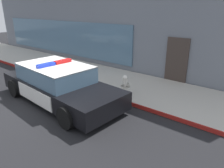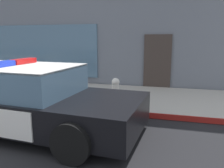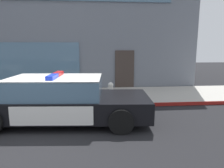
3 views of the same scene
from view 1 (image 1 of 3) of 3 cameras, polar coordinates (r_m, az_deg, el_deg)
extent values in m
plane|color=black|center=(8.30, -19.45, -4.70)|extent=(48.00, 48.00, 0.00)
cube|color=#B2ADA3|center=(10.36, -3.10, 1.86)|extent=(48.00, 3.15, 0.15)
cube|color=maroon|center=(9.31, -9.62, -0.57)|extent=(28.80, 0.04, 0.14)
cube|color=slate|center=(17.09, 6.10, 20.70)|extent=(19.59, 10.79, 7.00)
cube|color=slate|center=(14.80, -14.13, 12.34)|extent=(11.75, 0.08, 2.10)
cube|color=#382D28|center=(9.81, 17.17, 5.86)|extent=(1.00, 0.08, 2.10)
cube|color=black|center=(7.96, -13.94, -1.27)|extent=(5.30, 2.30, 0.60)
cube|color=silver|center=(6.66, -6.07, -3.55)|extent=(1.89, 2.02, 0.05)
cube|color=silver|center=(9.41, -20.19, 2.47)|extent=(1.58, 2.00, 0.05)
cube|color=silver|center=(8.57, -8.89, 0.65)|extent=(2.17, 0.18, 0.51)
cube|color=silver|center=(7.60, -20.51, -3.03)|extent=(2.17, 0.18, 0.51)
cube|color=yellow|center=(8.58, -8.81, 0.68)|extent=(0.22, 0.03, 0.26)
cube|color=slate|center=(7.94, -15.12, 2.94)|extent=(2.81, 1.93, 0.60)
cube|color=silver|center=(7.86, -15.31, 4.95)|extent=(2.81, 1.93, 0.04)
cube|color=red|center=(8.02, -13.26, 6.03)|extent=(0.25, 0.67, 0.11)
cube|color=blue|center=(7.67, -17.56, 4.97)|extent=(0.25, 0.67, 0.11)
cylinder|color=black|center=(7.37, -0.04, -3.75)|extent=(0.69, 0.27, 0.68)
cylinder|color=black|center=(6.24, -12.42, -8.99)|extent=(0.69, 0.27, 0.68)
cylinder|color=black|center=(9.86, -14.74, 1.87)|extent=(0.69, 0.27, 0.68)
cylinder|color=black|center=(9.05, -25.03, -1.08)|extent=(0.69, 0.27, 0.68)
cylinder|color=silver|center=(8.28, 3.48, -2.06)|extent=(0.28, 0.28, 0.10)
cylinder|color=silver|center=(8.18, 3.52, -0.28)|extent=(0.19, 0.19, 0.45)
sphere|color=silver|center=(8.08, 3.57, 1.65)|extent=(0.22, 0.22, 0.22)
cylinder|color=gray|center=(8.06, 3.58, 2.17)|extent=(0.06, 0.06, 0.05)
cylinder|color=gray|center=(8.06, 2.93, -0.41)|extent=(0.09, 0.10, 0.09)
cylinder|color=gray|center=(8.28, 4.11, 0.14)|extent=(0.09, 0.10, 0.09)
cylinder|color=gray|center=(8.10, 4.39, -0.63)|extent=(0.10, 0.12, 0.12)
camera|label=2|loc=(3.24, -40.89, -10.92)|focal=36.49mm
camera|label=3|loc=(5.43, -67.48, -4.08)|focal=32.59mm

